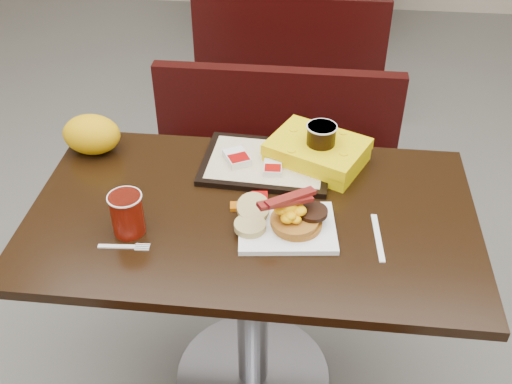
# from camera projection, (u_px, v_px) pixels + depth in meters

# --- Properties ---
(floor) EXTENTS (6.00, 7.00, 0.01)m
(floor) POSITION_uv_depth(u_px,v_px,m) (253.00, 378.00, 2.08)
(floor) COLOR slate
(floor) RESTS_ON ground
(table_near) EXTENTS (1.20, 0.70, 0.75)m
(table_near) POSITION_uv_depth(u_px,v_px,m) (253.00, 305.00, 1.85)
(table_near) COLOR black
(table_near) RESTS_ON floor
(bench_near_n) EXTENTS (1.00, 0.46, 0.72)m
(bench_near_n) POSITION_uv_depth(u_px,v_px,m) (272.00, 175.00, 2.41)
(bench_near_n) COLOR black
(bench_near_n) RESTS_ON floor
(table_far) EXTENTS (1.20, 0.70, 0.75)m
(table_far) POSITION_uv_depth(u_px,v_px,m) (298.00, 0.00, 3.90)
(table_far) COLOR black
(table_far) RESTS_ON floor
(bench_far_s) EXTENTS (1.00, 0.46, 0.72)m
(bench_far_s) POSITION_uv_depth(u_px,v_px,m) (291.00, 48.00, 3.36)
(bench_far_s) COLOR black
(bench_far_s) RESTS_ON floor
(platter) EXTENTS (0.27, 0.22, 0.01)m
(platter) POSITION_uv_depth(u_px,v_px,m) (287.00, 228.00, 1.56)
(platter) COLOR white
(platter) RESTS_ON table_near
(pancake_stack) EXTENTS (0.17, 0.17, 0.03)m
(pancake_stack) POSITION_uv_depth(u_px,v_px,m) (297.00, 221.00, 1.55)
(pancake_stack) COLOR #A65B1B
(pancake_stack) RESTS_ON platter
(sausage_patty) EXTENTS (0.08, 0.08, 0.01)m
(sausage_patty) POSITION_uv_depth(u_px,v_px,m) (313.00, 212.00, 1.55)
(sausage_patty) COLOR black
(sausage_patty) RESTS_ON pancake_stack
(scrambled_eggs) EXTENTS (0.10, 0.09, 0.05)m
(scrambled_eggs) POSITION_uv_depth(u_px,v_px,m) (287.00, 208.00, 1.53)
(scrambled_eggs) COLOR #FFD805
(scrambled_eggs) RESTS_ON pancake_stack
(bacon_strips) EXTENTS (0.16, 0.14, 0.01)m
(bacon_strips) POSITION_uv_depth(u_px,v_px,m) (286.00, 201.00, 1.51)
(bacon_strips) COLOR #49050D
(bacon_strips) RESTS_ON scrambled_eggs
(muffin_bottom) EXTENTS (0.09, 0.09, 0.02)m
(muffin_bottom) POSITION_uv_depth(u_px,v_px,m) (250.00, 226.00, 1.54)
(muffin_bottom) COLOR tan
(muffin_bottom) RESTS_ON platter
(muffin_top) EXTENTS (0.10, 0.10, 0.05)m
(muffin_top) POSITION_uv_depth(u_px,v_px,m) (253.00, 208.00, 1.58)
(muffin_top) COLOR tan
(muffin_top) RESTS_ON platter
(coffee_cup_near) EXTENTS (0.09, 0.09, 0.11)m
(coffee_cup_near) POSITION_uv_depth(u_px,v_px,m) (127.00, 214.00, 1.53)
(coffee_cup_near) COLOR #911405
(coffee_cup_near) RESTS_ON table_near
(fork) EXTENTS (0.13, 0.03, 0.00)m
(fork) POSITION_uv_depth(u_px,v_px,m) (117.00, 246.00, 1.51)
(fork) COLOR white
(fork) RESTS_ON table_near
(knife) EXTENTS (0.03, 0.18, 0.00)m
(knife) POSITION_uv_depth(u_px,v_px,m) (378.00, 238.00, 1.54)
(knife) COLOR white
(knife) RESTS_ON table_near
(condiment_syrup) EXTENTS (0.05, 0.04, 0.01)m
(condiment_syrup) POSITION_uv_depth(u_px,v_px,m) (238.00, 206.00, 1.63)
(condiment_syrup) COLOR #AB5007
(condiment_syrup) RESTS_ON table_near
(condiment_ketchup) EXTENTS (0.05, 0.04, 0.01)m
(condiment_ketchup) POSITION_uv_depth(u_px,v_px,m) (260.00, 196.00, 1.67)
(condiment_ketchup) COLOR #8C0504
(condiment_ketchup) RESTS_ON table_near
(tray) EXTENTS (0.39, 0.29, 0.02)m
(tray) POSITION_uv_depth(u_px,v_px,m) (266.00, 163.00, 1.79)
(tray) COLOR black
(tray) RESTS_ON table_near
(hashbrown_sleeve_left) EXTENTS (0.09, 0.10, 0.02)m
(hashbrown_sleeve_left) POSITION_uv_depth(u_px,v_px,m) (237.00, 158.00, 1.77)
(hashbrown_sleeve_left) COLOR silver
(hashbrown_sleeve_left) RESTS_ON tray
(hashbrown_sleeve_right) EXTENTS (0.05, 0.07, 0.02)m
(hashbrown_sleeve_right) POSITION_uv_depth(u_px,v_px,m) (273.00, 168.00, 1.74)
(hashbrown_sleeve_right) COLOR silver
(hashbrown_sleeve_right) RESTS_ON tray
(coffee_cup_far) EXTENTS (0.09, 0.09, 0.11)m
(coffee_cup_far) POSITION_uv_depth(u_px,v_px,m) (321.00, 143.00, 1.75)
(coffee_cup_far) COLOR black
(coffee_cup_far) RESTS_ON tray
(clamshell) EXTENTS (0.33, 0.30, 0.07)m
(clamshell) POSITION_uv_depth(u_px,v_px,m) (317.00, 152.00, 1.78)
(clamshell) COLOR #E0C103
(clamshell) RESTS_ON table_near
(paper_bag) EXTENTS (0.21, 0.18, 0.12)m
(paper_bag) POSITION_uv_depth(u_px,v_px,m) (92.00, 134.00, 1.82)
(paper_bag) COLOR #EFBC07
(paper_bag) RESTS_ON table_near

